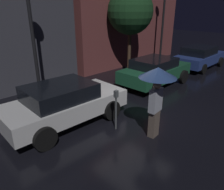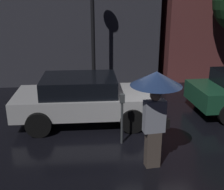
{
  "view_description": "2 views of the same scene",
  "coord_description": "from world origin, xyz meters",
  "px_view_note": "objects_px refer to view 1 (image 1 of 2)",
  "views": [
    {
      "loc": [
        -5.67,
        -4.56,
        3.71
      ],
      "look_at": [
        -0.98,
        0.24,
        0.98
      ],
      "focal_mm": 35.0,
      "sensor_mm": 36.0,
      "label": 1
    },
    {
      "loc": [
        -2.15,
        -6.61,
        3.55
      ],
      "look_at": [
        -1.45,
        0.33,
        1.14
      ],
      "focal_mm": 45.0,
      "sensor_mm": 36.0,
      "label": 2
    }
  ],
  "objects_px": {
    "parked_car_white": "(64,103)",
    "parking_meter": "(116,106)",
    "street_lamp_near": "(30,12)",
    "street_lamp_far": "(164,13)",
    "pedestrian_with_umbrella": "(157,84)",
    "parked_car_blue": "(199,57)",
    "parked_car_green": "(155,71)"
  },
  "relations": [
    {
      "from": "parked_car_blue",
      "to": "parking_meter",
      "type": "bearing_deg",
      "value": -171.23
    },
    {
      "from": "parked_car_green",
      "to": "street_lamp_far",
      "type": "bearing_deg",
      "value": 29.39
    },
    {
      "from": "street_lamp_far",
      "to": "parked_car_white",
      "type": "bearing_deg",
      "value": -164.03
    },
    {
      "from": "parked_car_blue",
      "to": "street_lamp_far",
      "type": "distance_m",
      "value": 3.71
    },
    {
      "from": "parked_car_blue",
      "to": "street_lamp_far",
      "type": "xyz_separation_m",
      "value": [
        -0.63,
        2.56,
        2.6
      ]
    },
    {
      "from": "parked_car_green",
      "to": "street_lamp_near",
      "type": "bearing_deg",
      "value": 153.59
    },
    {
      "from": "parked_car_blue",
      "to": "street_lamp_near",
      "type": "bearing_deg",
      "value": 165.33
    },
    {
      "from": "parking_meter",
      "to": "street_lamp_far",
      "type": "xyz_separation_m",
      "value": [
        8.76,
        4.27,
        2.49
      ]
    },
    {
      "from": "pedestrian_with_umbrella",
      "to": "street_lamp_far",
      "type": "bearing_deg",
      "value": 27.23
    },
    {
      "from": "street_lamp_far",
      "to": "street_lamp_near",
      "type": "bearing_deg",
      "value": -178.46
    },
    {
      "from": "pedestrian_with_umbrella",
      "to": "parked_car_blue",
      "type": "bearing_deg",
      "value": 11.67
    },
    {
      "from": "parked_car_green",
      "to": "street_lamp_near",
      "type": "relative_size",
      "value": 0.88
    },
    {
      "from": "parked_car_blue",
      "to": "parking_meter",
      "type": "relative_size",
      "value": 3.12
    },
    {
      "from": "street_lamp_near",
      "to": "street_lamp_far",
      "type": "height_order",
      "value": "street_lamp_far"
    },
    {
      "from": "pedestrian_with_umbrella",
      "to": "parking_meter",
      "type": "height_order",
      "value": "pedestrian_with_umbrella"
    },
    {
      "from": "parked_car_white",
      "to": "parking_meter",
      "type": "bearing_deg",
      "value": -56.71
    },
    {
      "from": "parked_car_white",
      "to": "street_lamp_near",
      "type": "xyz_separation_m",
      "value": [
        0.39,
        2.53,
        2.76
      ]
    },
    {
      "from": "street_lamp_far",
      "to": "parked_car_blue",
      "type": "bearing_deg",
      "value": -76.26
    },
    {
      "from": "street_lamp_near",
      "to": "parking_meter",
      "type": "bearing_deg",
      "value": -82.25
    },
    {
      "from": "parked_car_green",
      "to": "parking_meter",
      "type": "bearing_deg",
      "value": -161.04
    },
    {
      "from": "pedestrian_with_umbrella",
      "to": "parked_car_white",
      "type": "bearing_deg",
      "value": 113.95
    },
    {
      "from": "parked_car_white",
      "to": "parking_meter",
      "type": "height_order",
      "value": "parked_car_white"
    },
    {
      "from": "parked_car_white",
      "to": "street_lamp_near",
      "type": "height_order",
      "value": "street_lamp_near"
    },
    {
      "from": "street_lamp_far",
      "to": "parking_meter",
      "type": "bearing_deg",
      "value": -153.99
    },
    {
      "from": "parked_car_white",
      "to": "parked_car_green",
      "type": "distance_m",
      "value": 5.45
    },
    {
      "from": "parked_car_white",
      "to": "parked_car_green",
      "type": "height_order",
      "value": "parked_car_white"
    },
    {
      "from": "street_lamp_far",
      "to": "parked_car_green",
      "type": "bearing_deg",
      "value": -148.86
    },
    {
      "from": "parked_car_white",
      "to": "street_lamp_near",
      "type": "relative_size",
      "value": 0.9
    },
    {
      "from": "parked_car_white",
      "to": "pedestrian_with_umbrella",
      "type": "relative_size",
      "value": 1.91
    },
    {
      "from": "parked_car_green",
      "to": "street_lamp_far",
      "type": "height_order",
      "value": "street_lamp_far"
    },
    {
      "from": "parked_car_blue",
      "to": "pedestrian_with_umbrella",
      "type": "relative_size",
      "value": 1.93
    },
    {
      "from": "parked_car_white",
      "to": "pedestrian_with_umbrella",
      "type": "distance_m",
      "value": 3.12
    }
  ]
}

